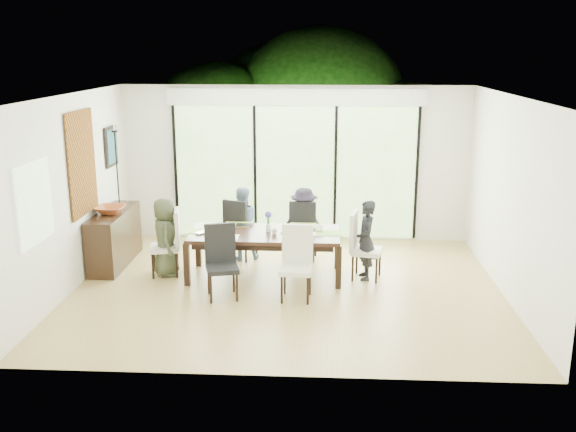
# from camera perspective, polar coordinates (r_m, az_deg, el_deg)

# --- Properties ---
(floor) EXTENTS (6.00, 5.00, 0.01)m
(floor) POSITION_cam_1_polar(r_m,az_deg,el_deg) (9.14, -0.09, -6.51)
(floor) COLOR olive
(floor) RESTS_ON ground
(ceiling) EXTENTS (6.00, 5.00, 0.01)m
(ceiling) POSITION_cam_1_polar(r_m,az_deg,el_deg) (8.54, -0.10, 10.70)
(ceiling) COLOR white
(ceiling) RESTS_ON wall_back
(wall_back) EXTENTS (6.00, 0.02, 2.70)m
(wall_back) POSITION_cam_1_polar(r_m,az_deg,el_deg) (11.20, 0.65, 4.67)
(wall_back) COLOR silver
(wall_back) RESTS_ON floor
(wall_front) EXTENTS (6.00, 0.02, 2.70)m
(wall_front) POSITION_cam_1_polar(r_m,az_deg,el_deg) (6.32, -1.40, -3.28)
(wall_front) COLOR silver
(wall_front) RESTS_ON floor
(wall_left) EXTENTS (0.02, 5.00, 2.70)m
(wall_left) POSITION_cam_1_polar(r_m,az_deg,el_deg) (9.40, -18.75, 1.94)
(wall_left) COLOR white
(wall_left) RESTS_ON floor
(wall_right) EXTENTS (0.02, 5.00, 2.70)m
(wall_right) POSITION_cam_1_polar(r_m,az_deg,el_deg) (9.08, 19.24, 1.47)
(wall_right) COLOR beige
(wall_right) RESTS_ON floor
(glass_doors) EXTENTS (4.20, 0.02, 2.30)m
(glass_doors) POSITION_cam_1_polar(r_m,az_deg,el_deg) (11.18, 0.64, 3.88)
(glass_doors) COLOR #598C3F
(glass_doors) RESTS_ON wall_back
(blinds_header) EXTENTS (4.40, 0.06, 0.28)m
(blinds_header) POSITION_cam_1_polar(r_m,az_deg,el_deg) (11.00, 0.65, 10.53)
(blinds_header) COLOR white
(blinds_header) RESTS_ON wall_back
(mullion_a) EXTENTS (0.05, 0.04, 2.30)m
(mullion_a) POSITION_cam_1_polar(r_m,az_deg,el_deg) (11.46, -9.94, 3.92)
(mullion_a) COLOR black
(mullion_a) RESTS_ON wall_back
(mullion_b) EXTENTS (0.05, 0.04, 2.30)m
(mullion_b) POSITION_cam_1_polar(r_m,az_deg,el_deg) (11.23, -2.95, 3.90)
(mullion_b) COLOR black
(mullion_b) RESTS_ON wall_back
(mullion_c) EXTENTS (0.05, 0.04, 2.30)m
(mullion_c) POSITION_cam_1_polar(r_m,az_deg,el_deg) (11.16, 4.23, 3.82)
(mullion_c) COLOR black
(mullion_c) RESTS_ON wall_back
(mullion_d) EXTENTS (0.05, 0.04, 2.30)m
(mullion_d) POSITION_cam_1_polar(r_m,az_deg,el_deg) (11.28, 11.38, 3.68)
(mullion_d) COLOR black
(mullion_d) RESTS_ON wall_back
(side_window) EXTENTS (0.02, 0.90, 1.00)m
(side_window) POSITION_cam_1_polar(r_m,az_deg,el_deg) (8.28, -21.59, 1.09)
(side_window) COLOR #8CAD7F
(side_window) RESTS_ON wall_left
(deck) EXTENTS (6.00, 1.80, 0.10)m
(deck) POSITION_cam_1_polar(r_m,az_deg,el_deg) (12.38, 0.81, -1.00)
(deck) COLOR brown
(deck) RESTS_ON ground
(rail_top) EXTENTS (6.00, 0.08, 0.06)m
(rail_top) POSITION_cam_1_polar(r_m,az_deg,el_deg) (13.01, 0.97, 2.50)
(rail_top) COLOR brown
(rail_top) RESTS_ON deck
(foliage_left) EXTENTS (3.20, 3.20, 3.20)m
(foliage_left) POSITION_cam_1_polar(r_m,az_deg,el_deg) (14.02, -6.28, 7.00)
(foliage_left) COLOR #14380F
(foliage_left) RESTS_ON ground
(foliage_mid) EXTENTS (4.00, 4.00, 4.00)m
(foliage_mid) POSITION_cam_1_polar(r_m,az_deg,el_deg) (14.38, 2.86, 8.70)
(foliage_mid) COLOR #14380F
(foliage_mid) RESTS_ON ground
(foliage_right) EXTENTS (2.80, 2.80, 2.80)m
(foliage_right) POSITION_cam_1_polar(r_m,az_deg,el_deg) (13.76, 10.36, 5.95)
(foliage_right) COLOR #14380F
(foliage_right) RESTS_ON ground
(foliage_far) EXTENTS (3.60, 3.60, 3.60)m
(foliage_far) POSITION_cam_1_polar(r_m,az_deg,el_deg) (15.14, -0.96, 8.34)
(foliage_far) COLOR #14380F
(foliage_far) RESTS_ON ground
(table_top) EXTENTS (2.19, 1.00, 0.05)m
(table_top) POSITION_cam_1_polar(r_m,az_deg,el_deg) (9.41, -2.08, -1.61)
(table_top) COLOR black
(table_top) RESTS_ON floor
(table_apron) EXTENTS (2.01, 0.82, 0.09)m
(table_apron) POSITION_cam_1_polar(r_m,az_deg,el_deg) (9.44, -2.08, -2.09)
(table_apron) COLOR black
(table_apron) RESTS_ON floor
(table_leg_fl) EXTENTS (0.08, 0.08, 0.63)m
(table_leg_fl) POSITION_cam_1_polar(r_m,az_deg,el_deg) (9.27, -8.99, -4.27)
(table_leg_fl) COLOR black
(table_leg_fl) RESTS_ON floor
(table_leg_fr) EXTENTS (0.08, 0.08, 0.63)m
(table_leg_fr) POSITION_cam_1_polar(r_m,az_deg,el_deg) (9.07, 4.52, -4.55)
(table_leg_fr) COLOR black
(table_leg_fr) RESTS_ON floor
(table_leg_bl) EXTENTS (0.08, 0.08, 0.63)m
(table_leg_bl) POSITION_cam_1_polar(r_m,az_deg,el_deg) (10.07, -7.98, -2.68)
(table_leg_bl) COLOR black
(table_leg_bl) RESTS_ON floor
(table_leg_br) EXTENTS (0.08, 0.08, 0.63)m
(table_leg_br) POSITION_cam_1_polar(r_m,az_deg,el_deg) (9.89, 4.41, -2.91)
(table_leg_br) COLOR black
(table_leg_br) RESTS_ON floor
(chair_left_end) EXTENTS (0.49, 0.49, 1.00)m
(chair_left_end) POSITION_cam_1_polar(r_m,az_deg,el_deg) (9.71, -10.93, -2.32)
(chair_left_end) COLOR silver
(chair_left_end) RESTS_ON floor
(chair_right_end) EXTENTS (0.50, 0.50, 1.00)m
(chair_right_end) POSITION_cam_1_polar(r_m,az_deg,el_deg) (9.44, 7.04, -2.65)
(chair_right_end) COLOR white
(chair_right_end) RESTS_ON floor
(chair_far_left) EXTENTS (0.55, 0.55, 1.00)m
(chair_far_left) POSITION_cam_1_polar(r_m,az_deg,el_deg) (10.32, -4.14, -1.07)
(chair_far_left) COLOR black
(chair_far_left) RESTS_ON floor
(chair_far_right) EXTENTS (0.45, 0.45, 1.00)m
(chair_far_right) POSITION_cam_1_polar(r_m,az_deg,el_deg) (10.24, 1.42, -1.16)
(chair_far_right) COLOR black
(chair_far_right) RESTS_ON floor
(chair_near_left) EXTENTS (0.51, 0.51, 1.00)m
(chair_near_left) POSITION_cam_1_polar(r_m,az_deg,el_deg) (8.70, -5.89, -4.15)
(chair_near_left) COLOR black
(chair_near_left) RESTS_ON floor
(chair_near_right) EXTENTS (0.44, 0.44, 1.00)m
(chair_near_right) POSITION_cam_1_polar(r_m,az_deg,el_deg) (8.60, 0.72, -4.29)
(chair_near_right) COLOR white
(chair_near_right) RESTS_ON floor
(person_left_end) EXTENTS (0.46, 0.61, 1.18)m
(person_left_end) POSITION_cam_1_polar(r_m,az_deg,el_deg) (9.68, -10.84, -1.84)
(person_left_end) COLOR #3C442D
(person_left_end) RESTS_ON floor
(person_right_end) EXTENTS (0.41, 0.59, 1.18)m
(person_right_end) POSITION_cam_1_polar(r_m,az_deg,el_deg) (9.42, 6.93, -2.14)
(person_right_end) COLOR black
(person_right_end) RESTS_ON floor
(person_far_left) EXTENTS (0.62, 0.47, 1.18)m
(person_far_left) POSITION_cam_1_polar(r_m,az_deg,el_deg) (10.27, -4.16, -0.64)
(person_far_left) COLOR #7A93B1
(person_far_left) RESTS_ON floor
(person_far_right) EXTENTS (0.61, 0.44, 1.18)m
(person_far_right) POSITION_cam_1_polar(r_m,az_deg,el_deg) (10.20, 1.42, -0.72)
(person_far_right) COLOR black
(person_far_right) RESTS_ON floor
(placemat_left) EXTENTS (0.40, 0.29, 0.01)m
(placemat_left) POSITION_cam_1_polar(r_m,az_deg,el_deg) (9.54, -7.78, -1.34)
(placemat_left) COLOR #9FC345
(placemat_left) RESTS_ON table_top
(placemat_right) EXTENTS (0.40, 0.29, 0.01)m
(placemat_right) POSITION_cam_1_polar(r_m,az_deg,el_deg) (9.37, 3.71, -1.52)
(placemat_right) COLOR #72A63B
(placemat_right) RESTS_ON table_top
(placemat_far_l) EXTENTS (0.40, 0.29, 0.01)m
(placemat_far_l) POSITION_cam_1_polar(r_m,az_deg,el_deg) (9.84, -4.49, -0.74)
(placemat_far_l) COLOR #99B741
(placemat_far_l) RESTS_ON table_top
(placemat_far_r) EXTENTS (0.40, 0.29, 0.01)m
(placemat_far_r) POSITION_cam_1_polar(r_m,az_deg,el_deg) (9.76, 1.35, -0.83)
(placemat_far_r) COLOR #87B13F
(placemat_far_r) RESTS_ON table_top
(placemat_paper) EXTENTS (0.40, 0.29, 0.01)m
(placemat_paper) POSITION_cam_1_polar(r_m,az_deg,el_deg) (9.19, -5.68, -1.90)
(placemat_paper) COLOR white
(placemat_paper) RESTS_ON table_top
(tablet_far_l) EXTENTS (0.24, 0.16, 0.01)m
(tablet_far_l) POSITION_cam_1_polar(r_m,az_deg,el_deg) (9.77, -3.94, -0.79)
(tablet_far_l) COLOR black
(tablet_far_l) RESTS_ON table_top
(tablet_far_r) EXTENTS (0.22, 0.16, 0.01)m
(tablet_far_r) POSITION_cam_1_polar(r_m,az_deg,el_deg) (9.71, 1.04, -0.87)
(tablet_far_r) COLOR black
(tablet_far_r) RESTS_ON table_top
(papers) EXTENTS (0.27, 0.20, 0.00)m
(papers) POSITION_cam_1_polar(r_m,az_deg,el_deg) (9.32, 2.18, -1.59)
(papers) COLOR white
(papers) RESTS_ON table_top
(platter_base) EXTENTS (0.24, 0.24, 0.02)m
(platter_base) POSITION_cam_1_polar(r_m,az_deg,el_deg) (9.18, -5.68, -1.82)
(platter_base) COLOR white
(platter_base) RESTS_ON table_top
(platter_snacks) EXTENTS (0.18, 0.18, 0.01)m
(platter_snacks) POSITION_cam_1_polar(r_m,az_deg,el_deg) (9.18, -5.68, -1.72)
(platter_snacks) COLOR orange
(platter_snacks) RESTS_ON table_top
(vase) EXTENTS (0.07, 0.07, 0.11)m
(vase) POSITION_cam_1_polar(r_m,az_deg,el_deg) (9.43, -1.76, -1.05)
(vase) COLOR silver
(vase) RESTS_ON table_top
(hyacinth_stems) EXTENTS (0.04, 0.04, 0.15)m
(hyacinth_stems) POSITION_cam_1_polar(r_m,az_deg,el_deg) (9.40, -1.76, -0.41)
(hyacinth_stems) COLOR #337226
(hyacinth_stems) RESTS_ON table_top
(hyacinth_blooms) EXTENTS (0.10, 0.10, 0.10)m
(hyacinth_blooms) POSITION_cam_1_polar(r_m,az_deg,el_deg) (9.38, -1.77, 0.13)
(hyacinth_blooms) COLOR #4344A8
(hyacinth_blooms) RESTS_ON table_top
(laptop) EXTENTS (0.34, 0.36, 0.02)m
(laptop) POSITION_cam_1_polar(r_m,az_deg,el_deg) (9.42, -7.30, -1.46)
(laptop) COLOR silver
(laptop) RESTS_ON table_top
(cup_a) EXTENTS (0.13, 0.13, 0.09)m
(cup_a) POSITION_cam_1_polar(r_m,az_deg,el_deg) (9.62, -6.16, -0.88)
(cup_a) COLOR white
(cup_a) RESTS_ON table_top
(cup_b) EXTENTS (0.13, 0.13, 0.08)m
(cup_b) POSITION_cam_1_polar(r_m,az_deg,el_deg) (9.29, -1.22, -1.39)
(cup_b) COLOR white
(cup_b) RESTS_ON table_top
(cup_c) EXTENTS (0.15, 0.15, 0.09)m
(cup_c) POSITION_cam_1_polar(r_m,az_deg,el_deg) (9.45, 2.80, -1.10)
(cup_c) COLOR white
(cup_c) RESTS_ON table_top
(book) EXTENTS (0.19, 0.23, 0.02)m
(book) POSITION_cam_1_polar(r_m,az_deg,el_deg) (9.43, -0.55, -1.34)
(book) COLOR white
(book) RESTS_ON table_top
(sideboard) EXTENTS (0.43, 1.51, 0.85)m
(sideboard) POSITION_cam_1_polar(r_m,az_deg,el_deg) (10.39, -15.17, -1.89)
(sideboard) COLOR black
(sideboard) RESTS_ON floor
(bowl) EXTENTS (0.45, 0.45, 0.11)m
(bowl) POSITION_cam_1_polar(r_m,az_deg,el_deg) (10.18, -15.52, 0.54)
(bowl) COLOR #934120
(bowl) RESTS_ON sideboard
(candlestick_base) EXTENTS (0.09, 0.09, 0.04)m
(candlestick_base) POSITION_cam_1_polar(r_m,az_deg,el_deg) (10.60, -14.75, 0.95)
(candlestick_base) COLOR black
(candlestick_base) RESTS_ON sideboard
(candlestick_shaft) EXTENTS (0.02, 0.02, 1.18)m
(candlestick_shaft) POSITION_cam_1_polar(r_m,az_deg,el_deg) (10.48, -14.96, 4.11)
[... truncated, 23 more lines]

